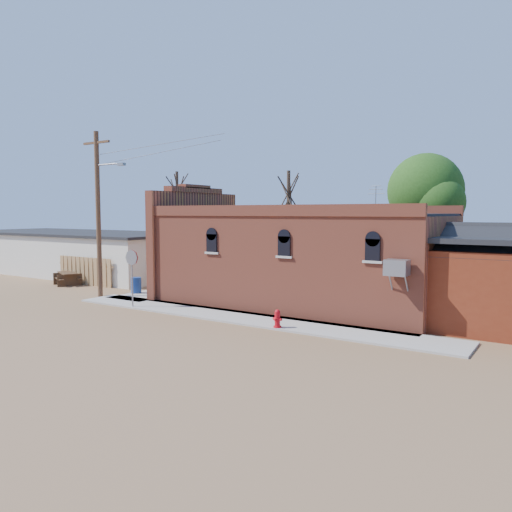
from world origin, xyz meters
The scene contains 15 objects.
ground centered at (0.00, 0.00, 0.00)m, with size 120.00×120.00×0.00m, color brown.
sidewalk_south centered at (1.50, 0.90, 0.04)m, with size 19.00×2.20×0.08m, color #9E9991.
sidewalk_west centered at (-6.30, 6.00, 0.04)m, with size 2.60×10.00×0.08m, color #9E9991.
brick_bar centered at (1.64, 5.49, 2.34)m, with size 16.40×7.97×6.30m.
red_shed centered at (11.50, 5.50, 2.27)m, with size 5.40×6.40×4.30m.
storage_building centered at (-19.00, 8.00, 1.60)m, with size 20.40×8.40×3.17m.
wood_fence centered at (-12.80, 3.80, 0.90)m, with size 5.20×0.10×1.80m, color olive, non-canonical shape.
utility_pole centered at (-8.14, 1.20, 4.77)m, with size 3.12×0.26×9.00m.
tree_bare_near centered at (-3.00, 13.00, 5.96)m, with size 2.80×2.80×7.65m.
tree_bare_far centered at (-14.00, 14.00, 6.36)m, with size 2.80×2.80×8.16m.
tree_leafy centered at (6.00, 13.50, 5.93)m, with size 4.40×4.40×8.15m.
fire_hydrant centered at (3.83, 0.00, 0.44)m, with size 0.42×0.41×0.73m.
stop_sign centered at (-4.39, 0.00, 2.21)m, with size 0.75×0.13×2.78m.
trash_barrel centered at (-7.30, 2.99, 0.53)m, with size 0.58×0.58×0.89m, color navy.
picnic_table centered at (-13.77, 3.20, 0.53)m, with size 2.39×2.14×0.82m.
Camera 1 is at (13.79, -16.89, 4.66)m, focal length 35.00 mm.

